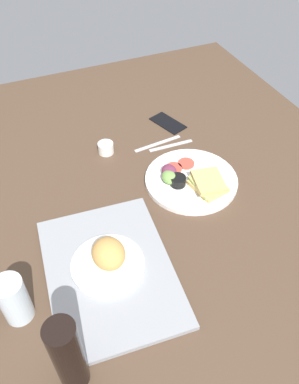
% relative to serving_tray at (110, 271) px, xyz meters
% --- Properties ---
extents(ground_plane, '(1.90, 1.50, 0.03)m').
position_rel_serving_tray_xyz_m(ground_plane, '(0.18, -0.23, -0.02)').
color(ground_plane, '#4C3828').
extents(serving_tray, '(0.47, 0.36, 0.02)m').
position_rel_serving_tray_xyz_m(serving_tray, '(0.00, 0.00, 0.00)').
color(serving_tray, gray).
rests_on(serving_tray, ground_plane).
extents(bread_plate_near, '(0.20, 0.20, 0.08)m').
position_rel_serving_tray_xyz_m(bread_plate_near, '(0.01, -0.00, 0.04)').
color(bread_plate_near, white).
rests_on(bread_plate_near, serving_tray).
extents(plate_with_salad, '(0.31, 0.31, 0.05)m').
position_rel_serving_tray_xyz_m(plate_with_salad, '(0.22, -0.36, 0.01)').
color(plate_with_salad, white).
rests_on(plate_with_salad, ground_plane).
extents(drinking_glass, '(0.07, 0.07, 0.14)m').
position_rel_serving_tray_xyz_m(drinking_glass, '(-0.03, 0.24, 0.06)').
color(drinking_glass, silver).
rests_on(drinking_glass, ground_plane).
extents(soda_bottle, '(0.06, 0.06, 0.23)m').
position_rel_serving_tray_xyz_m(soda_bottle, '(-0.23, 0.16, 0.11)').
color(soda_bottle, black).
rests_on(soda_bottle, ground_plane).
extents(espresso_cup, '(0.06, 0.06, 0.04)m').
position_rel_serving_tray_xyz_m(espresso_cup, '(0.49, -0.15, 0.01)').
color(espresso_cup, silver).
rests_on(espresso_cup, ground_plane).
extents(fork, '(0.02, 0.17, 0.01)m').
position_rel_serving_tray_xyz_m(fork, '(0.43, -0.39, -0.01)').
color(fork, '#B7B7BC').
rests_on(fork, ground_plane).
extents(knife, '(0.03, 0.19, 0.01)m').
position_rel_serving_tray_xyz_m(knife, '(0.46, -0.35, -0.01)').
color(knife, '#B7B7BC').
rests_on(knife, ground_plane).
extents(cell_phone, '(0.16, 0.12, 0.01)m').
position_rel_serving_tray_xyz_m(cell_phone, '(0.56, -0.44, -0.00)').
color(cell_phone, black).
rests_on(cell_phone, ground_plane).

